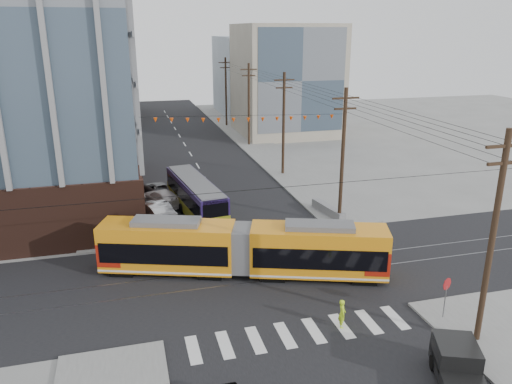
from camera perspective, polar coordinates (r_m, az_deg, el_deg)
ground at (r=29.69m, az=2.99°, el=-12.68°), size 160.00×160.00×0.00m
bg_bldg_nw_near at (r=76.98m, az=-22.21°, el=12.17°), size 18.00×16.00×18.00m
bg_bldg_ne_near at (r=76.46m, az=3.42°, el=12.65°), size 14.00×14.00×16.00m
bg_bldg_nw_far at (r=96.53m, az=-19.18°, el=14.04°), size 16.00×18.00×20.00m
bg_bldg_ne_far at (r=96.18m, az=0.72°, el=13.19°), size 16.00×16.00×14.00m
utility_pole_near at (r=26.47m, az=25.34°, el=-5.20°), size 0.30×0.30×11.00m
utility_pole_far at (r=82.48m, az=-3.45°, el=11.30°), size 0.30×0.30×11.00m
streetcar at (r=32.21m, az=-1.57°, el=-6.52°), size 18.18×8.49×3.54m
city_bus at (r=43.08m, az=-6.92°, el=-0.50°), size 3.85×11.16×3.10m
pickup_truck at (r=24.52m, az=22.61°, el=-19.22°), size 3.64×5.41×1.73m
parked_car_silver at (r=42.31m, az=-11.44°, el=-2.12°), size 3.36×5.33×1.66m
parked_car_white at (r=45.75m, az=-10.74°, el=-0.65°), size 3.94×5.45×1.46m
parked_car_grey at (r=49.04m, az=-11.17°, el=0.43°), size 3.18×4.68×1.19m
pedestrian at (r=27.65m, az=9.82°, el=-13.52°), size 0.54×0.68×1.62m
stop_sign at (r=29.54m, az=20.78°, el=-11.49°), size 0.94×0.94×2.36m
jersey_barrier at (r=43.10m, az=8.25°, el=-2.11°), size 1.68×4.50×0.88m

